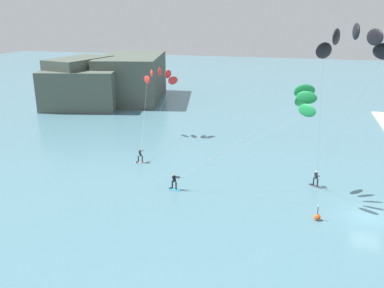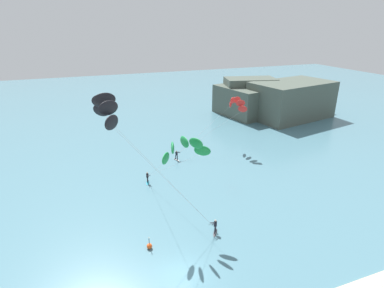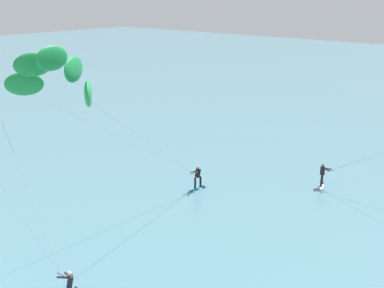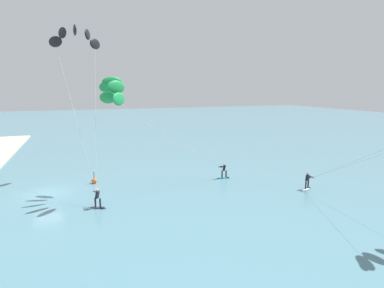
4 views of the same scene
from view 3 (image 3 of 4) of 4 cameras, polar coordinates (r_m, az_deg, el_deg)
The scene contains 1 object.
kitesurfer_mid_water at distance 23.07m, azimuth -14.77°, elevation 7.11°, with size 5.54×13.59×10.81m.
Camera 3 is at (21.25, -6.23, 13.11)m, focal length 46.15 mm.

